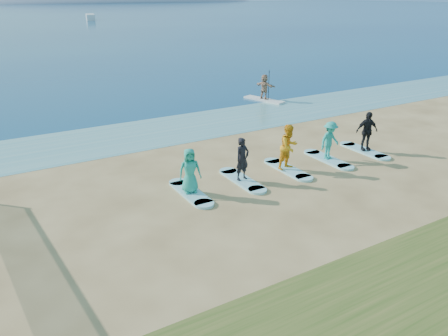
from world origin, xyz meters
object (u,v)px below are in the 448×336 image
student_3 (330,140)px  surfboard_1 (242,180)px  paddleboarder (264,87)px  student_1 (242,159)px  student_2 (289,147)px  student_0 (190,171)px  surfboard_2 (288,169)px  paddleboard (264,100)px  boat_offshore_b (91,20)px  student_4 (367,131)px  surfboard_0 (190,193)px  surfboard_3 (328,159)px  surfboard_4 (364,151)px

student_3 → surfboard_1: bearing=172.0°
paddleboarder → student_1: paddleboarder is taller
surfboard_1 → student_3: size_ratio=1.33×
surfboard_1 → student_1: bearing=0.0°
surfboard_1 → student_1: student_1 is taller
student_2 → student_0: bearing=170.5°
surfboard_2 → student_0: bearing=180.0°
paddleboard → boat_offshore_b: boat_offshore_b is taller
paddleboarder → student_4: size_ratio=0.92×
paddleboard → paddleboarder: 0.88m
student_3 → surfboard_2: bearing=172.0°
paddleboarder → student_3: (-4.12, -10.60, -0.02)m
student_0 → student_3: student_3 is taller
surfboard_2 → student_3: 2.39m
surfboard_0 → surfboard_1: 2.22m
paddleboard → student_0: size_ratio=1.83×
paddleboard → student_3: 11.41m
paddleboarder → boat_offshore_b: (13.61, 96.43, -0.94)m
surfboard_2 → student_4: student_4 is taller
paddleboarder → student_3: bearing=141.6°
surfboard_0 → surfboard_3: size_ratio=1.00×
student_3 → paddleboarder: bearing=60.8°
surfboard_1 → surfboard_3: size_ratio=1.00×
student_0 → surfboard_3: 6.72m
student_0 → surfboard_1: bearing=11.6°
student_3 → surfboard_4: 2.39m
student_0 → surfboard_2: (4.44, 0.00, -0.87)m
surfboard_2 → surfboard_1: bearing=180.0°
paddleboard → surfboard_4: (-1.90, -10.60, -0.01)m
paddleboarder → surfboard_3: bearing=141.6°
surfboard_1 → surfboard_2: size_ratio=1.00×
boat_offshore_b → paddleboarder: bearing=-86.1°
student_3 → student_4: 2.22m
surfboard_0 → student_1: size_ratio=1.32×
paddleboard → student_3: student_3 is taller
student_0 → student_1: student_1 is taller
surfboard_1 → surfboard_2: same height
student_0 → boat_offshore_b: bearing=88.8°
student_2 → student_3: bearing=-9.5°
surfboard_3 → surfboard_4: 2.22m
paddleboarder → student_1: size_ratio=0.98×
surfboard_1 → surfboard_3: same height
student_2 → surfboard_4: size_ratio=0.84×
boat_offshore_b → surfboard_3: (-17.73, -107.03, 0.04)m
student_1 → student_3: 4.44m
boat_offshore_b → student_1: 109.30m
paddleboarder → boat_offshore_b: bearing=-25.2°
paddleboard → student_2: bearing=-137.9°
student_0 → student_3: (6.66, 0.00, 0.01)m
student_3 → surfboard_4: student_3 is taller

